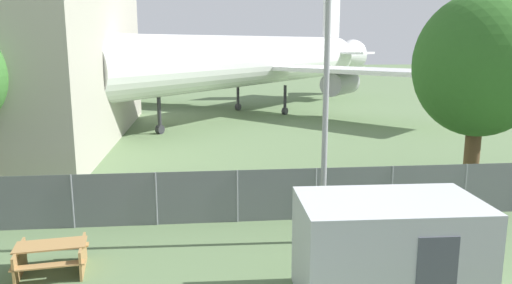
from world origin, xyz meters
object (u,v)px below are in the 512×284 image
Objects in this scene: tree_left_of_cabin at (480,66)px; picnic_bench_near_cabin at (51,255)px; portable_cabin at (388,251)px; airplane at (253,61)px.

picnic_bench_near_cabin is at bearing -157.93° from tree_left_of_cabin.
picnic_bench_near_cabin is (-7.82, 2.18, -0.70)m from portable_cabin.
airplane is 28.77m from picnic_bench_near_cabin.
tree_left_of_cabin is (6.34, -21.70, 0.62)m from airplane.
tree_left_of_cabin is (14.15, 5.74, 4.34)m from picnic_bench_near_cabin.
picnic_bench_near_cabin is at bearing 23.57° from airplane.
picnic_bench_near_cabin is (-7.81, -27.44, -3.72)m from airplane.
tree_left_of_cabin reaches higher than portable_cabin.
airplane is 4.39× the size of tree_left_of_cabin.
portable_cabin is at bearing 39.48° from airplane.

